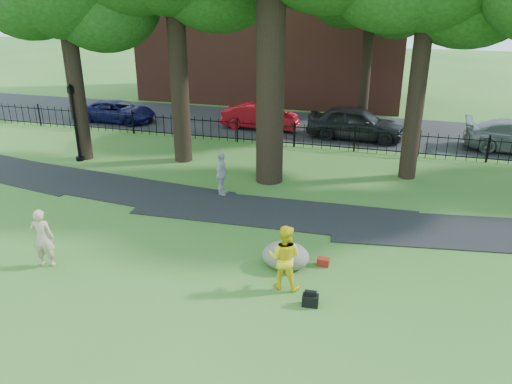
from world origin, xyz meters
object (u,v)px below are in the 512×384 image
(red_sedan, at_px, (260,116))
(man, at_px, (284,257))
(woman, at_px, (43,238))
(lamppost, at_px, (75,124))
(boulder, at_px, (286,254))

(red_sedan, bearing_deg, man, -160.85)
(woman, relative_size, lamppost, 0.50)
(man, distance_m, boulder, 1.19)
(boulder, xyz_separation_m, lamppost, (-11.29, 6.70, 1.34))
(woman, relative_size, boulder, 1.29)
(man, relative_size, red_sedan, 0.42)
(man, bearing_deg, lamppost, -32.63)
(woman, distance_m, man, 6.87)
(boulder, bearing_deg, red_sedan, 108.15)
(man, height_order, boulder, man)
(woman, height_order, boulder, woman)
(man, height_order, red_sedan, man)
(boulder, relative_size, lamppost, 0.38)
(man, relative_size, boulder, 1.33)
(lamppost, xyz_separation_m, red_sedan, (6.54, 7.79, -1.03))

